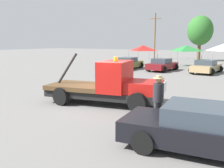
# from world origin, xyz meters

# --- Properties ---
(ground_plane) EXTENTS (160.00, 160.00, 0.00)m
(ground_plane) POSITION_xyz_m (0.00, 0.00, 0.00)
(ground_plane) COLOR slate
(tow_truck) EXTENTS (6.12, 3.12, 2.51)m
(tow_truck) POSITION_xyz_m (0.35, 0.07, 0.93)
(tow_truck) COLOR black
(tow_truck) RESTS_ON ground
(foreground_car) EXTENTS (5.30, 2.49, 1.34)m
(foreground_car) POSITION_xyz_m (5.66, -3.10, 0.65)
(foreground_car) COLOR black
(foreground_car) RESTS_ON ground
(person_near_truck) EXTENTS (0.41, 0.41, 1.87)m
(person_near_truck) POSITION_xyz_m (3.50, -1.59, 1.10)
(person_near_truck) COLOR #38383D
(person_near_truck) RESTS_ON ground
(parked_car_olive) EXTENTS (2.54, 4.68, 1.34)m
(parked_car_olive) POSITION_xyz_m (-6.57, 15.06, 0.65)
(parked_car_olive) COLOR olive
(parked_car_olive) RESTS_ON ground
(parked_car_maroon) EXTENTS (2.69, 4.47, 1.34)m
(parked_car_maroon) POSITION_xyz_m (-2.62, 15.29, 0.65)
(parked_car_maroon) COLOR maroon
(parked_car_maroon) RESTS_ON ground
(parked_car_tan) EXTENTS (2.75, 4.64, 1.34)m
(parked_car_tan) POSITION_xyz_m (1.82, 15.62, 0.65)
(parked_car_tan) COLOR tan
(parked_car_tan) RESTS_ON ground
(canopy_tent_red) EXTENTS (2.99, 2.99, 2.64)m
(canopy_tent_red) POSITION_xyz_m (-7.26, 20.51, 2.26)
(canopy_tent_red) COLOR #9E9EA3
(canopy_tent_red) RESTS_ON ground
(canopy_tent_green) EXTENTS (3.23, 3.23, 2.65)m
(canopy_tent_green) POSITION_xyz_m (-1.85, 21.64, 2.27)
(canopy_tent_green) COLOR #9E9EA3
(canopy_tent_green) RESTS_ON ground
(canopy_tent_white) EXTENTS (2.98, 2.98, 2.90)m
(canopy_tent_white) POSITION_xyz_m (2.75, 20.25, 2.48)
(canopy_tent_white) COLOR #9E9EA3
(canopy_tent_white) RESTS_ON ground
(tree_left) EXTENTS (4.03, 4.03, 7.20)m
(tree_left) POSITION_xyz_m (-2.57, 31.86, 4.83)
(tree_left) COLOR brown
(tree_left) RESTS_ON ground
(traffic_cone) EXTENTS (0.40, 0.40, 0.55)m
(traffic_cone) POSITION_xyz_m (0.66, 4.40, 0.25)
(traffic_cone) COLOR black
(traffic_cone) RESTS_ON ground
(utility_pole) EXTENTS (2.20, 0.24, 8.06)m
(utility_pole) POSITION_xyz_m (-10.38, 32.15, 4.29)
(utility_pole) COLOR brown
(utility_pole) RESTS_ON ground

